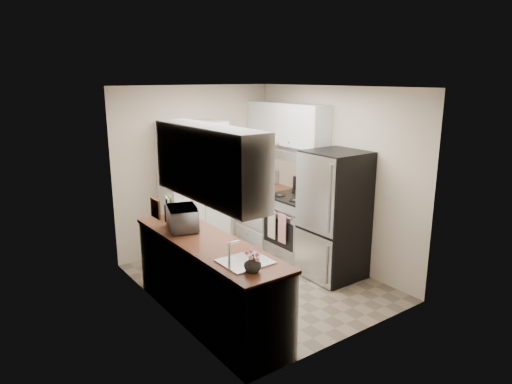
% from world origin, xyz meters
% --- Properties ---
extents(ground, '(3.20, 3.20, 0.00)m').
position_xyz_m(ground, '(0.00, 0.00, 0.00)').
color(ground, '#7A6B56').
rests_on(ground, ground).
extents(room_shell, '(2.64, 3.24, 2.52)m').
position_xyz_m(room_shell, '(-0.02, -0.01, 1.63)').
color(room_shell, '#BFB29A').
rests_on(room_shell, ground).
extents(pantry_cabinet, '(0.90, 0.55, 2.00)m').
position_xyz_m(pantry_cabinet, '(-0.20, 1.32, 1.00)').
color(pantry_cabinet, silver).
rests_on(pantry_cabinet, ground).
extents(base_cabinet_left, '(0.60, 2.30, 0.88)m').
position_xyz_m(base_cabinet_left, '(-0.99, -0.43, 0.44)').
color(base_cabinet_left, silver).
rests_on(base_cabinet_left, ground).
extents(countertop_left, '(0.63, 2.33, 0.04)m').
position_xyz_m(countertop_left, '(-0.99, -0.43, 0.90)').
color(countertop_left, brown).
rests_on(countertop_left, base_cabinet_left).
extents(base_cabinet_right, '(0.60, 0.80, 0.88)m').
position_xyz_m(base_cabinet_right, '(0.99, 1.19, 0.44)').
color(base_cabinet_right, silver).
rests_on(base_cabinet_right, ground).
extents(countertop_right, '(0.63, 0.83, 0.04)m').
position_xyz_m(countertop_right, '(0.99, 1.19, 0.90)').
color(countertop_right, brown).
rests_on(countertop_right, base_cabinet_right).
extents(electric_range, '(0.71, 0.78, 1.13)m').
position_xyz_m(electric_range, '(0.97, 0.39, 0.48)').
color(electric_range, '#B7B7BC').
rests_on(electric_range, ground).
extents(refrigerator, '(0.70, 0.72, 1.70)m').
position_xyz_m(refrigerator, '(0.94, -0.41, 0.85)').
color(refrigerator, '#B7B7BC').
rests_on(refrigerator, ground).
extents(microwave, '(0.45, 0.54, 0.26)m').
position_xyz_m(microwave, '(-1.02, 0.06, 1.05)').
color(microwave, silver).
rests_on(microwave, countertop_left).
extents(wine_bottle, '(0.07, 0.07, 0.26)m').
position_xyz_m(wine_bottle, '(-1.04, 0.43, 1.05)').
color(wine_bottle, black).
rests_on(wine_bottle, countertop_left).
extents(flower_vase, '(0.17, 0.17, 0.16)m').
position_xyz_m(flower_vase, '(-1.06, -1.37, 1.00)').
color(flower_vase, silver).
rests_on(flower_vase, countertop_left).
extents(cutting_board, '(0.08, 0.23, 0.29)m').
position_xyz_m(cutting_board, '(-0.94, 0.53, 1.06)').
color(cutting_board, '#548C3B').
rests_on(cutting_board, countertop_left).
extents(toaster_oven, '(0.39, 0.43, 0.21)m').
position_xyz_m(toaster_oven, '(1.09, 1.32, 1.02)').
color(toaster_oven, '#A9A8AD').
rests_on(toaster_oven, countertop_right).
extents(fruit_basket, '(0.26, 0.26, 0.10)m').
position_xyz_m(fruit_basket, '(1.07, 1.31, 1.18)').
color(fruit_basket, orange).
rests_on(fruit_basket, toaster_oven).
extents(kitchen_mat, '(0.51, 0.79, 0.01)m').
position_xyz_m(kitchen_mat, '(-0.02, 0.57, 0.01)').
color(kitchen_mat, tan).
rests_on(kitchen_mat, ground).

